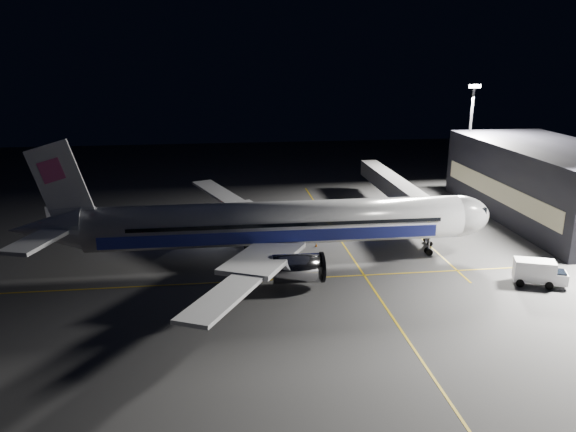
% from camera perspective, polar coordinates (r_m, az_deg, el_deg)
% --- Properties ---
extents(ground, '(200.00, 200.00, 0.00)m').
position_cam_1_polar(ground, '(73.76, -1.01, -4.65)').
color(ground, '#4C4C4F').
rests_on(ground, ground).
extents(guide_line_main, '(0.25, 80.00, 0.01)m').
position_cam_1_polar(guide_line_main, '(75.44, 6.58, -4.27)').
color(guide_line_main, gold).
rests_on(guide_line_main, ground).
extents(guide_line_cross, '(70.00, 0.25, 0.01)m').
position_cam_1_polar(guide_line_cross, '(68.23, -0.45, -6.44)').
color(guide_line_cross, gold).
rests_on(guide_line_cross, ground).
extents(guide_line_side, '(0.25, 40.00, 0.01)m').
position_cam_1_polar(guide_line_side, '(87.88, 12.65, -1.55)').
color(guide_line_side, gold).
rests_on(guide_line_side, ground).
extents(airliner, '(61.48, 54.22, 16.64)m').
position_cam_1_polar(airliner, '(71.96, -1.89, -0.85)').
color(airliner, silver).
rests_on(airliner, ground).
extents(terminal, '(18.12, 40.00, 12.00)m').
position_cam_1_polar(terminal, '(100.37, 25.10, 3.06)').
color(terminal, black).
rests_on(terminal, ground).
extents(jet_bridge, '(3.60, 34.40, 6.30)m').
position_cam_1_polar(jet_bridge, '(93.97, 11.19, 2.61)').
color(jet_bridge, '#B2B2B7').
rests_on(jet_bridge, ground).
extents(floodlight_mast_north, '(2.40, 0.68, 20.70)m').
position_cam_1_polar(floodlight_mast_north, '(111.97, 18.03, 8.37)').
color(floodlight_mast_north, '#59595E').
rests_on(floodlight_mast_north, ground).
extents(service_truck, '(6.28, 4.26, 3.00)m').
position_cam_1_polar(service_truck, '(72.42, 24.15, -5.21)').
color(service_truck, white).
rests_on(service_truck, ground).
extents(baggage_tug, '(2.49, 2.10, 1.65)m').
position_cam_1_polar(baggage_tug, '(87.54, -7.47, -0.83)').
color(baggage_tug, black).
rests_on(baggage_tug, ground).
extents(safety_cone_a, '(0.35, 0.35, 0.53)m').
position_cam_1_polar(safety_cone_a, '(86.90, -1.51, -1.17)').
color(safety_cone_a, orange).
rests_on(safety_cone_a, ground).
extents(safety_cone_b, '(0.35, 0.35, 0.53)m').
position_cam_1_polar(safety_cone_b, '(79.31, 2.88, -2.93)').
color(safety_cone_b, orange).
rests_on(safety_cone_b, ground).
extents(safety_cone_c, '(0.41, 0.41, 0.62)m').
position_cam_1_polar(safety_cone_c, '(79.20, -0.85, -2.90)').
color(safety_cone_c, orange).
rests_on(safety_cone_c, ground).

